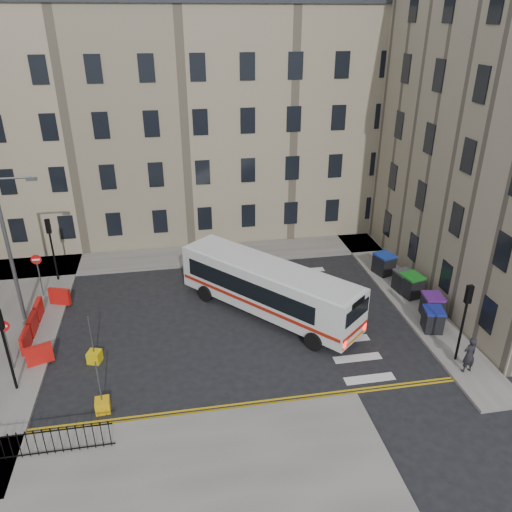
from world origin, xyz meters
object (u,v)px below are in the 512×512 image
object	(u,v)px
streetlamp	(9,250)
bus	(268,287)
wheelie_bin_c	(411,285)
pedestrian	(469,355)
wheelie_bin_a	(433,319)
bollard_yellow	(95,357)
wheelie_bin_e	(384,264)
bollard_chevron	(103,405)
wheelie_bin_d	(403,281)
wheelie_bin_b	(432,306)

from	to	relation	value
streetlamp	bus	distance (m)	13.77
wheelie_bin_c	pedestrian	xyz separation A→B (m)	(-0.58, -7.10, 0.25)
bus	wheelie_bin_a	world-z (taller)	bus
wheelie_bin_c	pedestrian	distance (m)	7.13
streetlamp	bollard_yellow	xyz separation A→B (m)	(4.24, -4.44, -4.04)
wheelie_bin_e	wheelie_bin_c	bearing A→B (deg)	-98.23
bollard_yellow	bollard_chevron	distance (m)	3.63
pedestrian	bus	bearing A→B (deg)	-46.81
wheelie_bin_d	bollard_chevron	size ratio (longest dim) A/B	2.13
bus	bollard_yellow	xyz separation A→B (m)	(-9.19, -2.88, -1.43)
streetlamp	wheelie_bin_e	xyz separation A→B (m)	(21.74, 1.69, -3.51)
wheelie_bin_b	bus	bearing A→B (deg)	174.89
bus	wheelie_bin_e	bearing A→B (deg)	-19.28
bus	pedestrian	bearing A→B (deg)	-80.66
wheelie_bin_b	pedestrian	bearing A→B (deg)	-89.92
wheelie_bin_c	bus	bearing A→B (deg)	168.09
wheelie_bin_d	wheelie_bin_e	world-z (taller)	wheelie_bin_e
wheelie_bin_e	bollard_chevron	size ratio (longest dim) A/B	2.46
wheelie_bin_a	wheelie_bin_e	bearing A→B (deg)	102.87
wheelie_bin_b	bollard_yellow	size ratio (longest dim) A/B	2.22
wheelie_bin_e	bus	bearing A→B (deg)	-175.35
streetlamp	wheelie_bin_d	world-z (taller)	streetlamp
wheelie_bin_a	wheelie_bin_d	bearing A→B (deg)	98.93
wheelie_bin_c	bollard_yellow	world-z (taller)	wheelie_bin_c
wheelie_bin_b	bollard_yellow	xyz separation A→B (m)	(-18.05, -0.78, -0.52)
wheelie_bin_c	wheelie_bin_b	bearing A→B (deg)	-101.11
wheelie_bin_d	pedestrian	bearing A→B (deg)	-101.09
bus	wheelie_bin_c	world-z (taller)	bus
wheelie_bin_a	wheelie_bin_e	xyz separation A→B (m)	(0.05, 6.60, 0.05)
wheelie_bin_a	wheelie_bin_c	xyz separation A→B (m)	(0.51, 3.59, 0.05)
wheelie_bin_a	wheelie_bin_e	size ratio (longest dim) A/B	0.90
wheelie_bin_a	bollard_yellow	xyz separation A→B (m)	(-17.44, 0.47, -0.48)
bus	pedestrian	size ratio (longest dim) A/B	5.35
wheelie_bin_b	wheelie_bin_e	world-z (taller)	wheelie_bin_e
wheelie_bin_e	bollard_yellow	distance (m)	18.55
bus	wheelie_bin_a	bearing A→B (deg)	-62.73
wheelie_bin_d	bollard_yellow	size ratio (longest dim) A/B	2.13
streetlamp	bus	bearing A→B (deg)	-6.64
wheelie_bin_d	pedestrian	distance (m)	7.80
wheelie_bin_d	wheelie_bin_e	distance (m)	2.34
pedestrian	bollard_chevron	bearing A→B (deg)	-8.28
streetlamp	bollard_chevron	distance (m)	10.24
bus	bollard_chevron	size ratio (longest dim) A/B	16.63
wheelie_bin_d	pedestrian	xyz separation A→B (m)	(-0.40, -7.79, 0.29)
streetlamp	wheelie_bin_a	xyz separation A→B (m)	(21.68, -4.91, -3.55)
bus	wheelie_bin_a	xyz separation A→B (m)	(8.25, -3.34, -0.95)
bollard_chevron	bus	bearing A→B (deg)	37.24
pedestrian	bollard_yellow	bearing A→B (deg)	-19.75
bollard_chevron	wheelie_bin_e	bearing A→B (deg)	30.02
wheelie_bin_e	bollard_yellow	bearing A→B (deg)	-177.44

